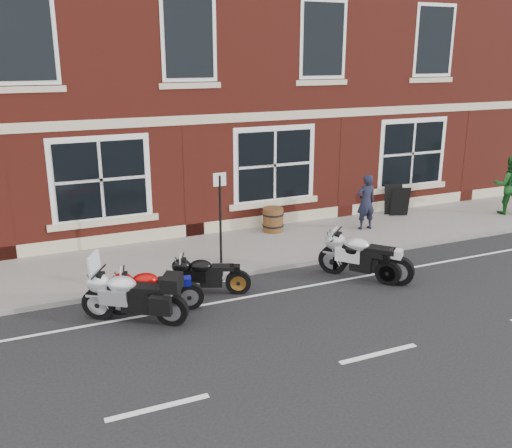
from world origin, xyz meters
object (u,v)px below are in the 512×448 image
at_px(pedestrian_right, 509,185).
at_px(pedestrian_left, 366,202).
at_px(moto_sport_red, 153,289).
at_px(moto_sport_black, 207,274).
at_px(a_board_sign, 397,200).
at_px(moto_naked_black, 359,258).
at_px(barrel_planter, 273,220).
at_px(parking_sign, 220,212).
at_px(moto_touring_silver, 131,294).
at_px(moto_sport_silver, 364,255).

bearing_deg(pedestrian_right, pedestrian_left, 28.36).
bearing_deg(moto_sport_red, moto_sport_black, -58.34).
bearing_deg(a_board_sign, moto_naked_black, -115.10).
distance_m(moto_naked_black, barrel_planter, 3.87).
bearing_deg(moto_sport_black, moto_naked_black, -76.26).
distance_m(moto_naked_black, parking_sign, 3.49).
bearing_deg(moto_sport_black, moto_touring_silver, 133.47).
bearing_deg(pedestrian_right, moto_sport_black, 43.16).
xyz_separation_m(moto_sport_silver, pedestrian_right, (7.23, 2.60, 0.46)).
distance_m(moto_touring_silver, a_board_sign, 10.11).
xyz_separation_m(moto_naked_black, barrel_planter, (-0.41, 3.85, -0.05)).
bearing_deg(pedestrian_left, pedestrian_right, 177.68).
relative_size(moto_sport_black, moto_sport_silver, 0.94).
distance_m(a_board_sign, parking_sign, 6.96).
height_order(barrel_planter, parking_sign, parking_sign).
relative_size(moto_sport_red, moto_sport_silver, 1.05).
height_order(moto_sport_red, moto_sport_silver, moto_sport_silver).
xyz_separation_m(moto_touring_silver, a_board_sign, (9.32, 3.92, 0.02)).
height_order(pedestrian_left, parking_sign, parking_sign).
xyz_separation_m(moto_sport_red, pedestrian_left, (7.05, 2.80, 0.43)).
height_order(moto_sport_red, barrel_planter, moto_sport_red).
bearing_deg(moto_sport_black, barrel_planter, -21.03).
xyz_separation_m(a_board_sign, parking_sign, (-6.67, -1.82, 0.83)).
relative_size(moto_naked_black, barrel_planter, 2.43).
distance_m(pedestrian_left, a_board_sign, 1.99).
bearing_deg(moto_touring_silver, parking_sign, -17.38).
distance_m(moto_sport_red, moto_sport_silver, 4.99).
bearing_deg(barrel_planter, pedestrian_left, -19.05).
distance_m(moto_touring_silver, pedestrian_left, 8.15).
xyz_separation_m(moto_sport_red, parking_sign, (2.16, 1.83, 0.93)).
relative_size(moto_touring_silver, moto_sport_silver, 1.01).
bearing_deg(moto_touring_silver, barrel_planter, -17.09).
bearing_deg(moto_sport_red, barrel_planter, -36.17).
distance_m(pedestrian_left, pedestrian_right, 5.19).
height_order(moto_sport_black, pedestrian_right, pedestrian_right).
xyz_separation_m(moto_naked_black, a_board_sign, (3.95, 3.80, 0.09)).
bearing_deg(parking_sign, moto_sport_red, -140.77).
bearing_deg(a_board_sign, pedestrian_right, 0.64).
relative_size(moto_naked_black, pedestrian_right, 0.90).
bearing_deg(moto_sport_black, parking_sign, -7.93).
height_order(moto_sport_silver, a_board_sign, a_board_sign).
height_order(pedestrian_left, pedestrian_right, pedestrian_right).
relative_size(pedestrian_left, a_board_sign, 1.69).
height_order(moto_sport_black, a_board_sign, a_board_sign).
distance_m(moto_sport_red, parking_sign, 2.97).
bearing_deg(moto_naked_black, barrel_planter, 60.66).
height_order(moto_sport_red, parking_sign, parking_sign).
height_order(moto_sport_black, parking_sign, parking_sign).
distance_m(moto_sport_red, pedestrian_left, 7.60).
xyz_separation_m(moto_touring_silver, parking_sign, (2.65, 2.10, 0.85)).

